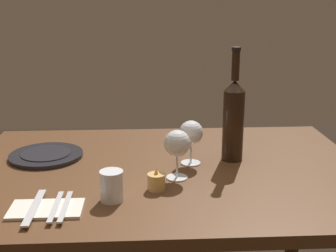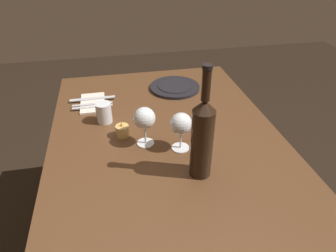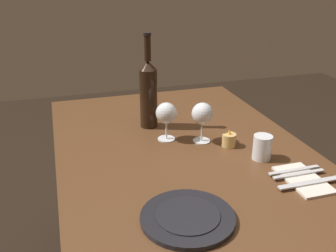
% 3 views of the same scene
% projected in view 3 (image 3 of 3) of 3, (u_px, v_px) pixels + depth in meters
% --- Properties ---
extents(dining_table, '(1.30, 0.90, 0.74)m').
position_uv_depth(dining_table, '(182.00, 169.00, 1.44)').
color(dining_table, '#56351E').
rests_on(dining_table, ground).
extents(wine_glass_left, '(0.08, 0.08, 0.15)m').
position_uv_depth(wine_glass_left, '(202.00, 114.00, 1.41)').
color(wine_glass_left, white).
rests_on(wine_glass_left, dining_table).
extents(wine_glass_right, '(0.08, 0.08, 0.15)m').
position_uv_depth(wine_glass_right, '(166.00, 114.00, 1.43)').
color(wine_glass_right, white).
rests_on(wine_glass_right, dining_table).
extents(wine_bottle, '(0.07, 0.07, 0.38)m').
position_uv_depth(wine_bottle, '(148.00, 92.00, 1.53)').
color(wine_bottle, black).
rests_on(wine_bottle, dining_table).
extents(water_tumbler, '(0.06, 0.06, 0.09)m').
position_uv_depth(water_tumbler, '(262.00, 149.00, 1.31)').
color(water_tumbler, white).
rests_on(water_tumbler, dining_table).
extents(votive_candle, '(0.05, 0.05, 0.07)m').
position_uv_depth(votive_candle, '(229.00, 140.00, 1.41)').
color(votive_candle, '#DBB266').
rests_on(votive_candle, dining_table).
extents(dinner_plate, '(0.25, 0.25, 0.02)m').
position_uv_depth(dinner_plate, '(188.00, 217.00, 1.01)').
color(dinner_plate, black).
rests_on(dinner_plate, dining_table).
extents(folded_napkin, '(0.19, 0.11, 0.01)m').
position_uv_depth(folded_napkin, '(303.00, 180.00, 1.19)').
color(folded_napkin, silver).
rests_on(folded_napkin, dining_table).
extents(fork_inner, '(0.01, 0.18, 0.00)m').
position_uv_depth(fork_inner, '(299.00, 174.00, 1.21)').
color(fork_inner, silver).
rests_on(fork_inner, folded_napkin).
extents(fork_outer, '(0.01, 0.18, 0.00)m').
position_uv_depth(fork_outer, '(294.00, 170.00, 1.23)').
color(fork_outer, silver).
rests_on(fork_outer, folded_napkin).
extents(table_knife, '(0.02, 0.21, 0.00)m').
position_uv_depth(table_knife, '(309.00, 183.00, 1.16)').
color(table_knife, silver).
rests_on(table_knife, folded_napkin).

